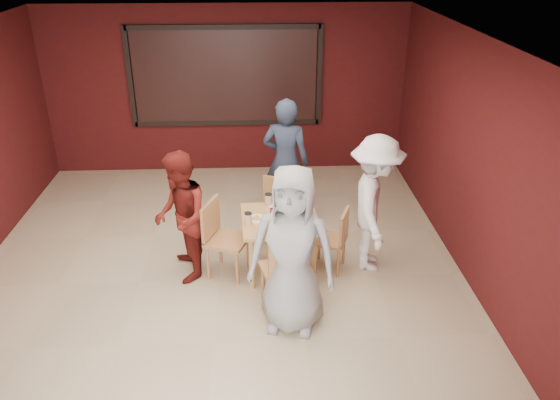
{
  "coord_description": "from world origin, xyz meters",
  "views": [
    {
      "loc": [
        0.48,
        -5.53,
        3.81
      ],
      "look_at": [
        0.75,
        0.21,
        0.97
      ],
      "focal_mm": 35.0,
      "sensor_mm": 36.0,
      "label": 1
    }
  ],
  "objects_px": {
    "diner_right": "(375,204)",
    "dining_table": "(280,225)",
    "chair_front": "(286,269)",
    "chair_left": "(221,234)",
    "diner_back": "(286,162)",
    "diner_left": "(181,217)",
    "chair_back": "(275,205)",
    "diner_front": "(292,251)",
    "chair_right": "(335,237)"
  },
  "relations": [
    {
      "from": "chair_left",
      "to": "chair_back",
      "type": "bearing_deg",
      "value": 52.5
    },
    {
      "from": "dining_table",
      "to": "chair_front",
      "type": "relative_size",
      "value": 0.99
    },
    {
      "from": "dining_table",
      "to": "diner_right",
      "type": "height_order",
      "value": "diner_right"
    },
    {
      "from": "chair_back",
      "to": "chair_left",
      "type": "relative_size",
      "value": 0.88
    },
    {
      "from": "chair_front",
      "to": "chair_left",
      "type": "xyz_separation_m",
      "value": [
        -0.74,
        0.78,
        -0.0
      ]
    },
    {
      "from": "chair_right",
      "to": "diner_left",
      "type": "relative_size",
      "value": 0.51
    },
    {
      "from": "chair_back",
      "to": "diner_back",
      "type": "distance_m",
      "value": 0.67
    },
    {
      "from": "diner_front",
      "to": "diner_right",
      "type": "distance_m",
      "value": 1.54
    },
    {
      "from": "chair_back",
      "to": "diner_left",
      "type": "relative_size",
      "value": 0.52
    },
    {
      "from": "diner_left",
      "to": "diner_back",
      "type": "bearing_deg",
      "value": 126.05
    },
    {
      "from": "diner_front",
      "to": "chair_back",
      "type": "bearing_deg",
      "value": 106.01
    },
    {
      "from": "chair_back",
      "to": "diner_back",
      "type": "xyz_separation_m",
      "value": [
        0.17,
        0.47,
        0.43
      ]
    },
    {
      "from": "chair_right",
      "to": "diner_right",
      "type": "height_order",
      "value": "diner_right"
    },
    {
      "from": "chair_front",
      "to": "chair_right",
      "type": "xyz_separation_m",
      "value": [
        0.64,
        0.8,
        -0.08
      ]
    },
    {
      "from": "diner_front",
      "to": "diner_left",
      "type": "bearing_deg",
      "value": 154.3
    },
    {
      "from": "chair_right",
      "to": "diner_left",
      "type": "xyz_separation_m",
      "value": [
        -1.84,
        -0.05,
        0.34
      ]
    },
    {
      "from": "chair_back",
      "to": "chair_right",
      "type": "xyz_separation_m",
      "value": [
        0.7,
        -0.87,
        -0.01
      ]
    },
    {
      "from": "chair_front",
      "to": "diner_front",
      "type": "relative_size",
      "value": 0.53
    },
    {
      "from": "dining_table",
      "to": "diner_front",
      "type": "bearing_deg",
      "value": -85.82
    },
    {
      "from": "chair_left",
      "to": "diner_right",
      "type": "height_order",
      "value": "diner_right"
    },
    {
      "from": "chair_back",
      "to": "diner_back",
      "type": "height_order",
      "value": "diner_back"
    },
    {
      "from": "dining_table",
      "to": "chair_left",
      "type": "xyz_separation_m",
      "value": [
        -0.71,
        -0.04,
        -0.09
      ]
    },
    {
      "from": "chair_left",
      "to": "chair_right",
      "type": "distance_m",
      "value": 1.38
    },
    {
      "from": "diner_left",
      "to": "chair_right",
      "type": "bearing_deg",
      "value": 80.85
    },
    {
      "from": "chair_front",
      "to": "diner_front",
      "type": "distance_m",
      "value": 0.44
    },
    {
      "from": "chair_back",
      "to": "dining_table",
      "type": "bearing_deg",
      "value": -88.22
    },
    {
      "from": "chair_front",
      "to": "diner_left",
      "type": "distance_m",
      "value": 1.44
    },
    {
      "from": "chair_back",
      "to": "chair_front",
      "type": "bearing_deg",
      "value": -88.04
    },
    {
      "from": "chair_right",
      "to": "diner_back",
      "type": "distance_m",
      "value": 1.51
    },
    {
      "from": "chair_back",
      "to": "diner_left",
      "type": "xyz_separation_m",
      "value": [
        -1.14,
        -0.92,
        0.32
      ]
    },
    {
      "from": "chair_left",
      "to": "diner_left",
      "type": "distance_m",
      "value": 0.53
    },
    {
      "from": "diner_back",
      "to": "diner_right",
      "type": "bearing_deg",
      "value": 143.78
    },
    {
      "from": "chair_back",
      "to": "diner_front",
      "type": "xyz_separation_m",
      "value": [
        0.1,
        -1.91,
        0.44
      ]
    },
    {
      "from": "chair_left",
      "to": "diner_left",
      "type": "bearing_deg",
      "value": -176.36
    },
    {
      "from": "diner_right",
      "to": "chair_back",
      "type": "bearing_deg",
      "value": 64.73
    },
    {
      "from": "chair_back",
      "to": "chair_left",
      "type": "distance_m",
      "value": 1.12
    },
    {
      "from": "diner_front",
      "to": "diner_right",
      "type": "relative_size",
      "value": 1.06
    },
    {
      "from": "chair_left",
      "to": "diner_front",
      "type": "distance_m",
      "value": 1.34
    },
    {
      "from": "diner_back",
      "to": "diner_left",
      "type": "bearing_deg",
      "value": 62.31
    },
    {
      "from": "diner_right",
      "to": "dining_table",
      "type": "bearing_deg",
      "value": 101.51
    },
    {
      "from": "chair_back",
      "to": "diner_front",
      "type": "bearing_deg",
      "value": -86.89
    },
    {
      "from": "diner_left",
      "to": "dining_table",
      "type": "bearing_deg",
      "value": 82.67
    },
    {
      "from": "diner_front",
      "to": "diner_back",
      "type": "xyz_separation_m",
      "value": [
        0.07,
        2.38,
        -0.01
      ]
    },
    {
      "from": "diner_back",
      "to": "diner_left",
      "type": "xyz_separation_m",
      "value": [
        -1.31,
        -1.39,
        -0.11
      ]
    },
    {
      "from": "chair_front",
      "to": "diner_right",
      "type": "height_order",
      "value": "diner_right"
    },
    {
      "from": "chair_right",
      "to": "diner_front",
      "type": "xyz_separation_m",
      "value": [
        -0.59,
        -1.04,
        0.45
      ]
    },
    {
      "from": "chair_left",
      "to": "chair_right",
      "type": "bearing_deg",
      "value": 0.78
    },
    {
      "from": "diner_right",
      "to": "chair_front",
      "type": "bearing_deg",
      "value": 137.02
    },
    {
      "from": "chair_right",
      "to": "diner_left",
      "type": "height_order",
      "value": "diner_left"
    },
    {
      "from": "chair_back",
      "to": "chair_right",
      "type": "height_order",
      "value": "chair_back"
    }
  ]
}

